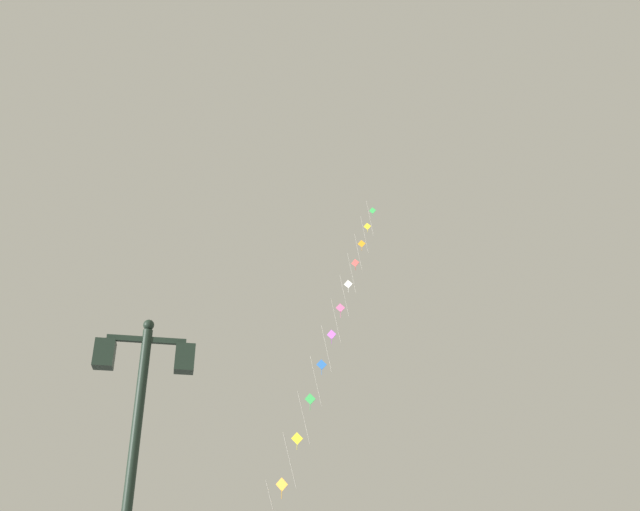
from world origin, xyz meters
TOP-DOWN VIEW (x-y plane):
  - twin_lantern_lamp_post at (-1.62, 6.98)m, footprint 1.41×0.28m
  - kite_train at (5.06, 23.99)m, footprint 8.31×12.75m

SIDE VIEW (x-z plane):
  - twin_lantern_lamp_post at x=-1.62m, z-range 0.92..5.71m
  - kite_train at x=5.06m, z-range 0.31..21.13m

